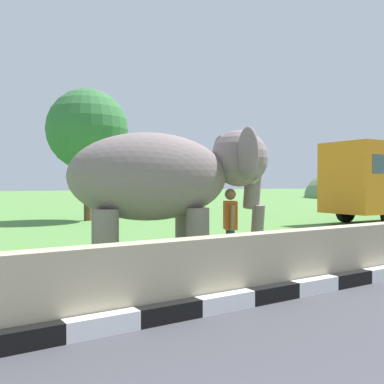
# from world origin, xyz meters

# --- Properties ---
(barrier_parapet) EXTENTS (28.00, 0.36, 1.00)m
(barrier_parapet) POSITION_xyz_m (2.00, 4.35, 0.50)
(barrier_parapet) COLOR tan
(barrier_parapet) RESTS_ON ground_plane
(elephant) EXTENTS (4.08, 2.98, 2.86)m
(elephant) POSITION_xyz_m (3.46, 6.76, 1.85)
(elephant) COLOR slate
(elephant) RESTS_ON ground_plane
(person_handler) EXTENTS (0.41, 0.61, 1.66)m
(person_handler) POSITION_xyz_m (4.76, 6.44, 0.93)
(person_handler) COLOR navy
(person_handler) RESTS_ON ground_plane
(tree_distant) EXTENTS (3.84, 3.84, 6.23)m
(tree_distant) POSITION_xyz_m (6.60, 19.67, 4.29)
(tree_distant) COLOR brown
(tree_distant) RESTS_ON ground_plane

